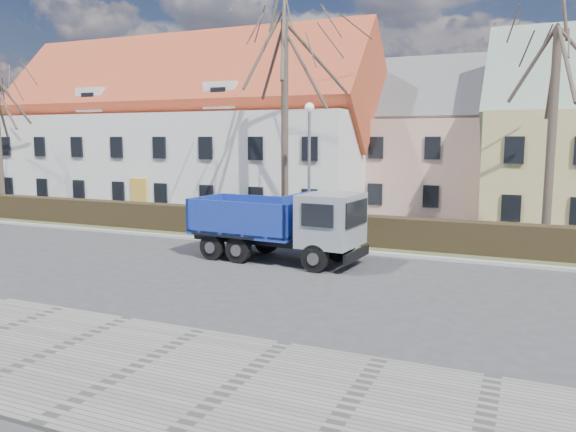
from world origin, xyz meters
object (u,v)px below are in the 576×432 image
at_px(dump_truck, 270,224).
at_px(cart_frame, 244,237).
at_px(parked_car_a, 238,211).
at_px(streetlight, 309,171).

height_order(dump_truck, cart_frame, dump_truck).
distance_m(cart_frame, parked_car_a, 6.32).
bearing_deg(streetlight, cart_frame, -133.51).
bearing_deg(parked_car_a, cart_frame, -153.54).
xyz_separation_m(dump_truck, streetlight, (-0.36, 4.94, 1.78)).
height_order(streetlight, parked_car_a, streetlight).
relative_size(streetlight, parked_car_a, 1.67).
bearing_deg(dump_truck, streetlight, 98.44).
distance_m(dump_truck, cart_frame, 3.84).
height_order(dump_truck, parked_car_a, dump_truck).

